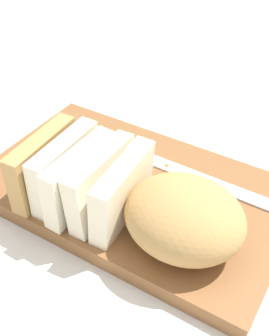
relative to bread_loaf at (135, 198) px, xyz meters
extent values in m
plane|color=silver|center=(0.04, -0.06, -0.06)|extent=(3.00, 3.00, 0.00)
cube|color=brown|center=(0.04, -0.06, -0.05)|extent=(0.41, 0.25, 0.02)
ellipsoid|color=tan|center=(-0.06, 0.00, 0.00)|extent=(0.14, 0.13, 0.08)
cube|color=beige|center=(0.02, 0.00, 0.00)|extent=(0.04, 0.12, 0.08)
cube|color=beige|center=(0.05, 0.00, 0.00)|extent=(0.03, 0.12, 0.08)
cube|color=beige|center=(0.07, 0.01, 0.00)|extent=(0.03, 0.12, 0.08)
cube|color=beige|center=(0.10, 0.00, 0.00)|extent=(0.03, 0.12, 0.08)
cube|color=tan|center=(0.13, 0.01, 0.00)|extent=(0.03, 0.12, 0.08)
cube|color=silver|center=(-0.04, -0.11, -0.04)|extent=(0.21, 0.02, 0.00)
cylinder|color=#593319|center=(0.10, -0.11, -0.03)|extent=(0.06, 0.02, 0.02)
cube|color=silver|center=(0.06, -0.11, -0.03)|extent=(0.02, 0.02, 0.02)
sphere|color=tan|center=(0.02, -0.11, -0.04)|extent=(0.01, 0.01, 0.01)
sphere|color=tan|center=(0.09, -0.10, -0.04)|extent=(0.01, 0.01, 0.01)
camera|label=1|loc=(-0.19, 0.31, 0.35)|focal=45.97mm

